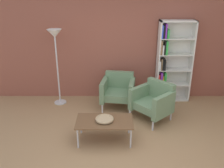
% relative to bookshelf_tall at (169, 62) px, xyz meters
% --- Properties ---
extents(ground_plane, '(8.32, 8.32, 0.00)m').
position_rel_bookshelf_tall_xyz_m(ground_plane, '(-1.25, -2.25, -0.93)').
color(ground_plane, '#9E7751').
extents(brick_back_panel, '(6.40, 0.12, 2.90)m').
position_rel_bookshelf_tall_xyz_m(brick_back_panel, '(-1.25, 0.21, 0.52)').
color(brick_back_panel, brown).
rests_on(brick_back_panel, ground_plane).
extents(bookshelf_tall, '(0.80, 0.30, 1.90)m').
position_rel_bookshelf_tall_xyz_m(bookshelf_tall, '(0.00, 0.00, 0.00)').
color(bookshelf_tall, silver).
rests_on(bookshelf_tall, ground_plane).
extents(coffee_table_low, '(1.00, 0.56, 0.40)m').
position_rel_bookshelf_tall_xyz_m(coffee_table_low, '(-1.50, -1.76, -0.57)').
color(coffee_table_low, brown).
rests_on(coffee_table_low, ground_plane).
extents(decorative_bowl, '(0.32, 0.32, 0.05)m').
position_rel_bookshelf_tall_xyz_m(decorative_bowl, '(-1.50, -1.76, -0.50)').
color(decorative_bowl, tan).
rests_on(decorative_bowl, coffee_table_low).
extents(armchair_corner_red, '(0.81, 0.76, 0.78)m').
position_rel_bookshelf_tall_xyz_m(armchair_corner_red, '(-1.23, -0.43, -0.52)').
color(armchair_corner_red, slate).
rests_on(armchair_corner_red, ground_plane).
extents(armchair_near_window, '(0.95, 0.95, 0.78)m').
position_rel_bookshelf_tall_xyz_m(armchair_near_window, '(-0.52, -0.98, -0.52)').
color(armchair_near_window, slate).
rests_on(armchair_near_window, ground_plane).
extents(floor_lamp_torchiere, '(0.32, 0.32, 1.74)m').
position_rel_bookshelf_tall_xyz_m(floor_lamp_torchiere, '(-2.60, -0.23, 0.51)').
color(floor_lamp_torchiere, silver).
rests_on(floor_lamp_torchiere, ground_plane).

